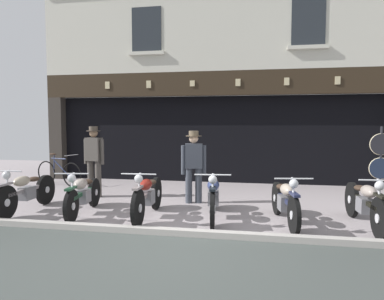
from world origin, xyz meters
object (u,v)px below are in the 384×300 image
object	(u,v)px
motorcycle_far_left	(26,191)
advert_board_near	(131,130)
tyre_sign_pole	(381,157)
motorcycle_center	(213,195)
salesman_left	(94,158)
motorcycle_center_right	(285,200)
advert_board_far	(98,130)
motorcycle_right	(365,202)
motorcycle_left	(83,193)
shopkeeper_center	(194,163)
motorcycle_center_left	(148,195)
leaning_bicycle	(59,172)

from	to	relation	value
motorcycle_far_left	advert_board_near	bearing A→B (deg)	-99.36
tyre_sign_pole	motorcycle_center	bearing A→B (deg)	-144.63
tyre_sign_pole	salesman_left	bearing A→B (deg)	-169.91
advert_board_near	motorcycle_far_left	bearing A→B (deg)	-97.94
motorcycle_center_right	salesman_left	distance (m)	4.68
motorcycle_center_right	advert_board_far	world-z (taller)	advert_board_far
motorcycle_right	advert_board_far	world-z (taller)	advert_board_far
motorcycle_left	motorcycle_center	size ratio (longest dim) A/B	0.92
motorcycle_center_right	shopkeeper_center	world-z (taller)	shopkeeper_center
motorcycle_center	shopkeeper_center	world-z (taller)	shopkeeper_center
motorcycle_far_left	motorcycle_center_right	world-z (taller)	motorcycle_far_left
motorcycle_left	advert_board_near	bearing A→B (deg)	-90.09
motorcycle_center_left	shopkeeper_center	size ratio (longest dim) A/B	1.23
salesman_left	advert_board_near	bearing A→B (deg)	-78.02
shopkeeper_center	tyre_sign_pole	size ratio (longest dim) A/B	0.95
leaning_bicycle	motorcycle_right	bearing A→B (deg)	84.63
motorcycle_far_left	leaning_bicycle	size ratio (longest dim) A/B	1.19
salesman_left	advert_board_far	bearing A→B (deg)	-56.10
salesman_left	shopkeeper_center	xyz separation A→B (m)	(2.49, -0.22, -0.05)
motorcycle_center_right	tyre_sign_pole	size ratio (longest dim) A/B	1.13
motorcycle_left	shopkeeper_center	bearing A→B (deg)	-152.91
motorcycle_right	salesman_left	size ratio (longest dim) A/B	1.19
motorcycle_left	tyre_sign_pole	size ratio (longest dim) A/B	1.11
shopkeeper_center	advert_board_far	distance (m)	4.80
motorcycle_center_right	shopkeeper_center	distance (m)	2.36
tyre_sign_pole	motorcycle_left	bearing A→B (deg)	-155.86
motorcycle_center	salesman_left	size ratio (longest dim) A/B	1.21
motorcycle_left	motorcycle_center_right	xyz separation A→B (m)	(3.84, 0.04, 0.01)
motorcycle_right	advert_board_near	bearing A→B (deg)	-39.45
motorcycle_center	tyre_sign_pole	bearing A→B (deg)	-150.46
shopkeeper_center	tyre_sign_pole	bearing A→B (deg)	-173.79
leaning_bicycle	advert_board_near	bearing A→B (deg)	146.42
motorcycle_left	motorcycle_center_right	size ratio (longest dim) A/B	0.99
motorcycle_center_left	motorcycle_left	bearing A→B (deg)	-2.95
motorcycle_center_right	motorcycle_left	bearing A→B (deg)	-8.32
motorcycle_far_left	motorcycle_left	bearing A→B (deg)	179.39
motorcycle_center_right	advert_board_far	distance (m)	7.16
motorcycle_left	advert_board_far	bearing A→B (deg)	-76.34
motorcycle_center_left	motorcycle_center	distance (m)	1.24
motorcycle_center	shopkeeper_center	size ratio (longest dim) A/B	1.28
motorcycle_right	tyre_sign_pole	xyz separation A→B (m)	(1.10, 2.75, 0.54)
motorcycle_center_left	advert_board_near	size ratio (longest dim) A/B	1.96
salesman_left	motorcycle_right	bearing A→B (deg)	175.28
motorcycle_center_right	tyre_sign_pole	distance (m)	3.73
salesman_left	tyre_sign_pole	xyz separation A→B (m)	(6.81, 1.21, 0.02)
motorcycle_center_left	motorcycle_center	bearing A→B (deg)	-174.19
motorcycle_center_left	motorcycle_center_right	bearing A→B (deg)	178.59
salesman_left	advert_board_near	world-z (taller)	advert_board_near
motorcycle_left	motorcycle_right	bearing A→B (deg)	172.57
advert_board_near	shopkeeper_center	bearing A→B (deg)	-49.34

